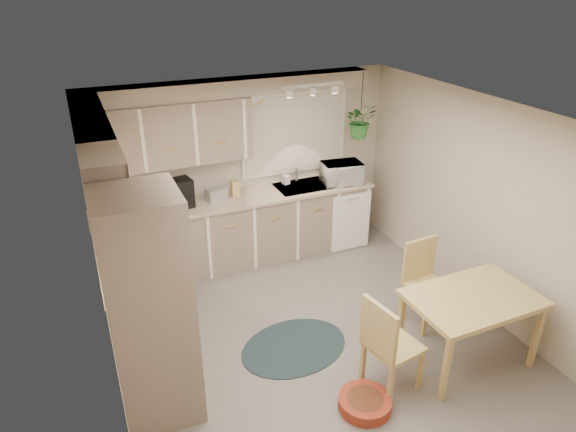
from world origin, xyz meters
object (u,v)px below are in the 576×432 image
(microwave, at_px, (342,171))
(dining_table, at_px, (468,329))
(pet_bed, at_px, (365,403))
(braided_rug, at_px, (294,347))
(chair_left, at_px, (394,343))
(chair_back, at_px, (429,285))

(microwave, bearing_deg, dining_table, -83.05)
(dining_table, height_order, pet_bed, dining_table)
(microwave, bearing_deg, braided_rug, -122.59)
(chair_left, bearing_deg, pet_bed, -76.03)
(dining_table, bearing_deg, chair_back, 87.05)
(braided_rug, xyz_separation_m, pet_bed, (0.25, -1.00, 0.05))
(braided_rug, bearing_deg, microwave, 50.35)
(dining_table, bearing_deg, braided_rug, 150.61)
(chair_left, bearing_deg, dining_table, 80.50)
(dining_table, xyz_separation_m, microwave, (0.01, 2.64, 0.74))
(dining_table, bearing_deg, chair_left, 179.94)
(dining_table, height_order, chair_left, chair_left)
(chair_back, distance_m, braided_rug, 1.61)
(chair_left, relative_size, chair_back, 1.03)
(dining_table, distance_m, braided_rug, 1.75)
(dining_table, xyz_separation_m, pet_bed, (-1.24, -0.16, -0.33))
(dining_table, bearing_deg, microwave, 89.89)
(dining_table, distance_m, microwave, 2.74)
(pet_bed, xyz_separation_m, microwave, (1.24, 2.80, 1.06))
(dining_table, height_order, braided_rug, dining_table)
(chair_left, height_order, chair_back, chair_left)
(braided_rug, height_order, pet_bed, pet_bed)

